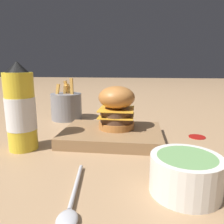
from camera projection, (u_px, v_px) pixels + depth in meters
The scene contains 8 objects.
ground_plane at pixel (105, 141), 0.60m from camera, with size 6.00×6.00×0.00m, color #9E7A56.
serving_board at pixel (112, 135), 0.60m from camera, with size 0.27×0.20×0.03m.
burger at pixel (117, 107), 0.60m from camera, with size 0.10×0.10×0.12m.
ketchup_bottle at pixel (21, 110), 0.52m from camera, with size 0.07×0.07×0.21m.
fries_basket at pixel (66, 106), 0.83m from camera, with size 0.11×0.11×0.16m.
side_bowl at pixel (186, 173), 0.35m from camera, with size 0.11×0.11×0.06m.
spoon at pixel (70, 207), 0.31m from camera, with size 0.04×0.17×0.01m.
ketchup_puddle at pixel (197, 137), 0.63m from camera, with size 0.05×0.05×0.00m.
Camera 1 is at (-0.09, 0.56, 0.20)m, focal length 35.00 mm.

